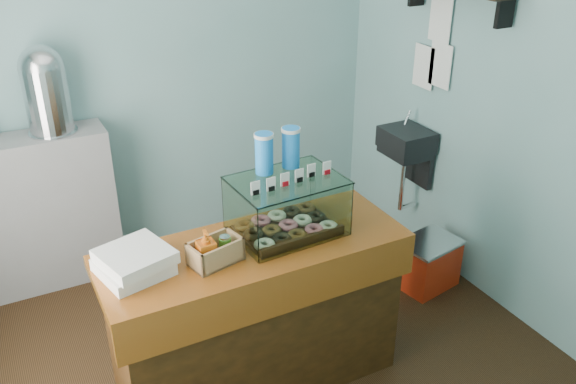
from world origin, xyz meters
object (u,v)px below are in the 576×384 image
counter (257,314)px  display_case (285,201)px  red_cooler (428,263)px  coffee_urn (45,88)px

counter → display_case: display_case is taller
display_case → red_cooler: size_ratio=1.28×
display_case → red_cooler: display_case is taller
counter → red_cooler: counter is taller
counter → coffee_urn: bearing=114.4°
counter → red_cooler: size_ratio=3.52×
counter → display_case: size_ratio=2.76×
red_cooler → coffee_urn: bearing=138.7°
counter → red_cooler: bearing=11.2°
display_case → coffee_urn: size_ratio=1.01×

